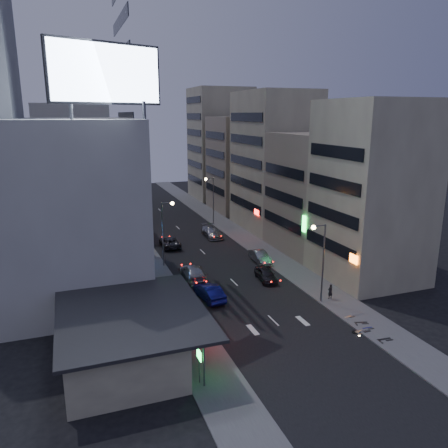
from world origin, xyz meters
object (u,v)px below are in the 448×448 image
parked_car_right_near (266,274)px  scooter_silver_b (352,310)px  road_car_silver (193,272)px  scooter_blue (372,321)px  person (330,291)px  parked_car_right_far (212,232)px  scooter_black_a (390,331)px  scooter_black_b (367,316)px  scooter_silver_a (368,323)px  parked_car_right_mid (260,257)px  parked_car_left (170,242)px  road_car_blue (209,292)px

parked_car_right_near → scooter_silver_b: size_ratio=2.64×
road_car_silver → scooter_blue: 20.38m
person → parked_car_right_far: bearing=-90.1°
scooter_black_a → scooter_black_b: 3.05m
scooter_black_a → scooter_silver_a: bearing=25.7°
parked_car_right_mid → scooter_blue: (1.98, -19.51, -0.13)m
scooter_black_a → scooter_silver_a: size_ratio=0.97×
scooter_black_a → scooter_blue: size_ratio=1.15×
parked_car_left → scooter_black_a: 34.07m
road_car_blue → scooter_blue: (11.65, -10.73, -0.19)m
parked_car_right_near → scooter_silver_a: bearing=-70.5°
parked_car_left → scooter_black_b: bearing=112.7°
road_car_silver → parked_car_left: bearing=-88.6°
road_car_blue → person: size_ratio=3.15×
road_car_blue → parked_car_left: bearing=-96.6°
scooter_blue → scooter_black_b: (0.21, 0.94, 0.04)m
scooter_silver_b → scooter_black_a: bearing=179.0°
person → scooter_black_b: person is taller
person → parked_car_left: bearing=-73.0°
person → scooter_silver_b: (-0.19, -3.96, -0.28)m
scooter_silver_a → road_car_blue: bearing=43.6°
parked_car_right_far → scooter_silver_a: 33.28m
road_car_silver → scooter_silver_a: bearing=126.2°
parked_car_left → road_car_blue: 19.24m
parked_car_right_mid → road_car_blue: road_car_blue is taller
road_car_blue → scooter_silver_a: road_car_blue is taller
scooter_blue → scooter_black_b: 0.96m
parked_car_right_far → road_car_silver: bearing=-113.3°
parked_car_right_near → scooter_silver_b: parked_car_right_near is taller
parked_car_right_far → road_car_blue: 23.45m
parked_car_right_far → parked_car_left: bearing=-155.9°
parked_car_right_mid → road_car_silver: size_ratio=0.77×
parked_car_right_mid → parked_car_left: 14.02m
scooter_blue → scooter_silver_b: bearing=10.2°
road_car_blue → road_car_silver: road_car_silver is taller
parked_car_left → scooter_blue: parked_car_left is taller
road_car_silver → parked_car_right_far: bearing=-112.2°
parked_car_left → scooter_blue: (11.32, -29.96, -0.11)m
scooter_black_a → parked_car_right_near: bearing=17.5°
scooter_blue → scooter_silver_b: 2.56m
road_car_blue → parked_car_right_mid: bearing=-143.4°
person → scooter_black_b: (0.28, -5.57, -0.23)m
parked_car_left → scooter_black_a: bearing=110.8°
parked_car_right_far → scooter_black_b: bearing=-80.4°
road_car_blue → scooter_silver_b: road_car_blue is taller
scooter_blue → scooter_silver_b: same height
scooter_black_a → road_car_blue: bearing=45.3°
parked_car_right_near → parked_car_left: bearing=120.1°
person → scooter_black_b: size_ratio=0.88×
parked_car_right_far → parked_car_right_near: bearing=-87.8°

